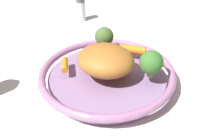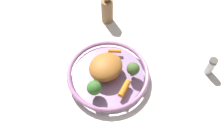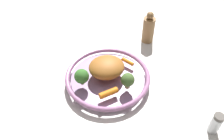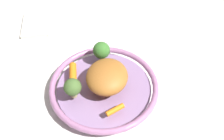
{
  "view_description": "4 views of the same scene",
  "coord_description": "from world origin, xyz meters",
  "px_view_note": "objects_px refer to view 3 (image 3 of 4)",
  "views": [
    {
      "loc": [
        0.19,
        -0.44,
        0.37
      ],
      "look_at": [
        0.02,
        -0.03,
        0.06
      ],
      "focal_mm": 39.38,
      "sensor_mm": 36.0,
      "label": 1
    },
    {
      "loc": [
        0.41,
        0.29,
        0.83
      ],
      "look_at": [
        0.0,
        0.02,
        0.08
      ],
      "focal_mm": 38.8,
      "sensor_mm": 36.0,
      "label": 2
    },
    {
      "loc": [
        0.21,
        0.59,
        0.7
      ],
      "look_at": [
        -0.01,
        0.01,
        0.07
      ],
      "focal_mm": 38.65,
      "sensor_mm": 36.0,
      "label": 3
    },
    {
      "loc": [
        -0.46,
        -0.02,
        0.62
      ],
      "look_at": [
        0.03,
        -0.02,
        0.07
      ],
      "focal_mm": 40.25,
      "sensor_mm": 36.0,
      "label": 4
    }
  ],
  "objects_px": {
    "serving_bowl": "(108,78)",
    "broccoli_floret_mid": "(128,80)",
    "baby_carrot_right": "(128,62)",
    "salt_shaker": "(216,123)",
    "baby_carrot_back": "(109,93)",
    "roast_chicken_piece": "(106,67)",
    "pepper_mill": "(148,29)",
    "broccoli_floret_small": "(82,76)"
  },
  "relations": [
    {
      "from": "serving_bowl",
      "to": "broccoli_floret_mid",
      "type": "height_order",
      "value": "broccoli_floret_mid"
    },
    {
      "from": "baby_carrot_right",
      "to": "salt_shaker",
      "type": "bearing_deg",
      "value": 112.95
    },
    {
      "from": "baby_carrot_back",
      "to": "broccoli_floret_mid",
      "type": "distance_m",
      "value": 0.08
    },
    {
      "from": "roast_chicken_piece",
      "to": "pepper_mill",
      "type": "distance_m",
      "value": 0.31
    },
    {
      "from": "baby_carrot_right",
      "to": "pepper_mill",
      "type": "xyz_separation_m",
      "value": [
        -0.16,
        -0.15,
        0.02
      ]
    },
    {
      "from": "broccoli_floret_mid",
      "to": "salt_shaker",
      "type": "xyz_separation_m",
      "value": [
        -0.2,
        0.24,
        -0.04
      ]
    },
    {
      "from": "broccoli_floret_mid",
      "to": "pepper_mill",
      "type": "xyz_separation_m",
      "value": [
        -0.22,
        -0.26,
        -0.01
      ]
    },
    {
      "from": "baby_carrot_back",
      "to": "broccoli_floret_small",
      "type": "relative_size",
      "value": 1.06
    },
    {
      "from": "salt_shaker",
      "to": "pepper_mill",
      "type": "xyz_separation_m",
      "value": [
        -0.01,
        -0.5,
        0.03
      ]
    },
    {
      "from": "baby_carrot_back",
      "to": "pepper_mill",
      "type": "bearing_deg",
      "value": -136.92
    },
    {
      "from": "baby_carrot_right",
      "to": "baby_carrot_back",
      "type": "height_order",
      "value": "baby_carrot_back"
    },
    {
      "from": "roast_chicken_piece",
      "to": "broccoli_floret_small",
      "type": "xyz_separation_m",
      "value": [
        0.1,
        0.02,
        0.01
      ]
    },
    {
      "from": "broccoli_floret_small",
      "to": "pepper_mill",
      "type": "height_order",
      "value": "pepper_mill"
    },
    {
      "from": "serving_bowl",
      "to": "salt_shaker",
      "type": "height_order",
      "value": "salt_shaker"
    },
    {
      "from": "roast_chicken_piece",
      "to": "broccoli_floret_small",
      "type": "distance_m",
      "value": 0.1
    },
    {
      "from": "serving_bowl",
      "to": "pepper_mill",
      "type": "distance_m",
      "value": 0.32
    },
    {
      "from": "broccoli_floret_small",
      "to": "salt_shaker",
      "type": "bearing_deg",
      "value": 137.99
    },
    {
      "from": "serving_bowl",
      "to": "salt_shaker",
      "type": "xyz_separation_m",
      "value": [
        -0.25,
        0.32,
        0.02
      ]
    },
    {
      "from": "pepper_mill",
      "to": "broccoli_floret_small",
      "type": "bearing_deg",
      "value": 27.51
    },
    {
      "from": "broccoli_floret_mid",
      "to": "broccoli_floret_small",
      "type": "relative_size",
      "value": 0.98
    },
    {
      "from": "broccoli_floret_small",
      "to": "baby_carrot_back",
      "type": "bearing_deg",
      "value": 129.75
    },
    {
      "from": "roast_chicken_piece",
      "to": "broccoli_floret_mid",
      "type": "distance_m",
      "value": 0.1
    },
    {
      "from": "serving_bowl",
      "to": "baby_carrot_back",
      "type": "height_order",
      "value": "baby_carrot_back"
    },
    {
      "from": "serving_bowl",
      "to": "baby_carrot_back",
      "type": "relative_size",
      "value": 4.76
    },
    {
      "from": "pepper_mill",
      "to": "roast_chicken_piece",
      "type": "bearing_deg",
      "value": 32.74
    },
    {
      "from": "salt_shaker",
      "to": "pepper_mill",
      "type": "bearing_deg",
      "value": -91.72
    },
    {
      "from": "broccoli_floret_small",
      "to": "broccoli_floret_mid",
      "type": "bearing_deg",
      "value": 152.88
    },
    {
      "from": "roast_chicken_piece",
      "to": "baby_carrot_back",
      "type": "distance_m",
      "value": 0.11
    },
    {
      "from": "broccoli_floret_mid",
      "to": "broccoli_floret_small",
      "type": "xyz_separation_m",
      "value": [
        0.14,
        -0.07,
        0.0
      ]
    },
    {
      "from": "roast_chicken_piece",
      "to": "baby_carrot_right",
      "type": "bearing_deg",
      "value": -167.36
    },
    {
      "from": "broccoli_floret_mid",
      "to": "baby_carrot_right",
      "type": "bearing_deg",
      "value": -114.23
    },
    {
      "from": "serving_bowl",
      "to": "roast_chicken_piece",
      "type": "bearing_deg",
      "value": -71.75
    },
    {
      "from": "roast_chicken_piece",
      "to": "baby_carrot_back",
      "type": "bearing_deg",
      "value": 75.07
    },
    {
      "from": "roast_chicken_piece",
      "to": "salt_shaker",
      "type": "relative_size",
      "value": 1.63
    },
    {
      "from": "baby_carrot_right",
      "to": "salt_shaker",
      "type": "relative_size",
      "value": 0.64
    },
    {
      "from": "roast_chicken_piece",
      "to": "serving_bowl",
      "type": "bearing_deg",
      "value": 108.25
    },
    {
      "from": "serving_bowl",
      "to": "roast_chicken_piece",
      "type": "height_order",
      "value": "roast_chicken_piece"
    },
    {
      "from": "roast_chicken_piece",
      "to": "pepper_mill",
      "type": "xyz_separation_m",
      "value": [
        -0.26,
        -0.17,
        -0.01
      ]
    },
    {
      "from": "pepper_mill",
      "to": "salt_shaker",
      "type": "bearing_deg",
      "value": 88.28
    },
    {
      "from": "broccoli_floret_mid",
      "to": "salt_shaker",
      "type": "bearing_deg",
      "value": 130.26
    },
    {
      "from": "roast_chicken_piece",
      "to": "broccoli_floret_small",
      "type": "height_order",
      "value": "broccoli_floret_small"
    },
    {
      "from": "serving_bowl",
      "to": "broccoli_floret_small",
      "type": "bearing_deg",
      "value": 4.96
    }
  ]
}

